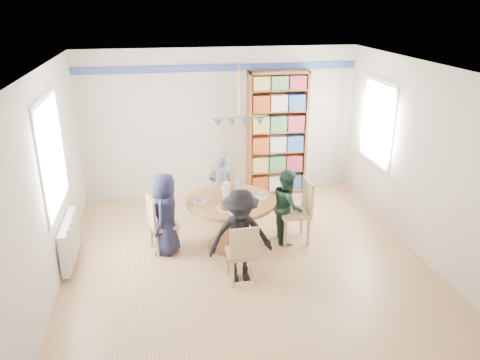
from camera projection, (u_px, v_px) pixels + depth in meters
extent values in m
plane|color=tan|center=(245.00, 258.00, 6.72)|extent=(5.00, 5.00, 0.00)
plane|color=white|center=(246.00, 67.00, 5.74)|extent=(5.00, 5.00, 0.00)
plane|color=beige|center=(220.00, 123.00, 8.52)|extent=(5.00, 0.00, 5.00)
plane|color=beige|center=(300.00, 270.00, 3.94)|extent=(5.00, 0.00, 5.00)
plane|color=beige|center=(48.00, 182.00, 5.82)|extent=(0.00, 5.00, 5.00)
plane|color=beige|center=(418.00, 159.00, 6.64)|extent=(0.00, 5.00, 5.00)
cube|color=navy|center=(219.00, 68.00, 8.14)|extent=(5.00, 0.02, 0.12)
cube|color=white|center=(51.00, 155.00, 6.01)|extent=(0.03, 1.32, 1.52)
cube|color=white|center=(53.00, 155.00, 6.01)|extent=(0.01, 1.20, 1.40)
cube|color=white|center=(378.00, 123.00, 7.75)|extent=(0.03, 1.12, 1.42)
cube|color=white|center=(377.00, 123.00, 7.75)|extent=(0.01, 1.00, 1.30)
cylinder|color=gold|center=(239.00, 90.00, 6.33)|extent=(0.01, 0.01, 0.75)
cylinder|color=gold|center=(239.00, 117.00, 6.47)|extent=(0.80, 0.02, 0.02)
cone|color=#3D67AD|center=(217.00, 124.00, 6.45)|extent=(0.11, 0.11, 0.10)
cone|color=#3D67AD|center=(232.00, 123.00, 6.48)|extent=(0.11, 0.11, 0.10)
cone|color=#3D67AD|center=(246.00, 122.00, 6.51)|extent=(0.11, 0.11, 0.10)
cone|color=#3D67AD|center=(260.00, 122.00, 6.55)|extent=(0.11, 0.11, 0.10)
cube|color=silver|center=(70.00, 241.00, 6.47)|extent=(0.10, 1.00, 0.60)
cube|color=silver|center=(69.00, 255.00, 6.12)|extent=(0.02, 0.06, 0.56)
cube|color=silver|center=(72.00, 247.00, 6.30)|extent=(0.02, 0.06, 0.56)
cube|color=silver|center=(74.00, 240.00, 6.48)|extent=(0.02, 0.06, 0.56)
cube|color=silver|center=(76.00, 234.00, 6.67)|extent=(0.02, 0.06, 0.56)
cube|color=silver|center=(78.00, 227.00, 6.85)|extent=(0.02, 0.06, 0.56)
cylinder|color=olive|center=(231.00, 201.00, 6.80)|extent=(1.30, 1.30, 0.05)
cylinder|color=olive|center=(231.00, 225.00, 6.93)|extent=(0.16, 0.16, 0.70)
cylinder|color=olive|center=(231.00, 244.00, 7.05)|extent=(0.70, 0.70, 0.04)
cube|color=tan|center=(164.00, 225.00, 6.80)|extent=(0.46, 0.46, 0.05)
cube|color=tan|center=(151.00, 213.00, 6.65)|extent=(0.13, 0.38, 0.45)
cube|color=tan|center=(178.00, 240.00, 6.81)|extent=(0.04, 0.04, 0.39)
cube|color=tan|center=(172.00, 231.00, 7.07)|extent=(0.04, 0.04, 0.39)
cube|color=tan|center=(157.00, 244.00, 6.69)|extent=(0.04, 0.04, 0.39)
cube|color=tan|center=(152.00, 235.00, 6.95)|extent=(0.04, 0.04, 0.39)
cube|color=tan|center=(294.00, 213.00, 7.04)|extent=(0.44, 0.44, 0.05)
cube|color=tan|center=(308.00, 196.00, 6.98)|extent=(0.05, 0.43, 0.52)
cube|color=tan|center=(280.00, 223.00, 7.26)|extent=(0.04, 0.04, 0.44)
cube|color=tan|center=(285.00, 234.00, 6.94)|extent=(0.04, 0.04, 0.44)
cube|color=tan|center=(301.00, 221.00, 7.32)|extent=(0.04, 0.04, 0.44)
cube|color=tan|center=(308.00, 232.00, 7.00)|extent=(0.04, 0.04, 0.44)
cube|color=tan|center=(222.00, 194.00, 7.78)|extent=(0.51, 0.51, 0.05)
cube|color=tan|center=(223.00, 176.00, 7.87)|extent=(0.41, 0.15, 0.50)
cube|color=tan|center=(210.00, 210.00, 7.73)|extent=(0.05, 0.05, 0.43)
cube|color=tan|center=(231.00, 211.00, 7.70)|extent=(0.05, 0.05, 0.43)
cube|color=tan|center=(214.00, 202.00, 8.04)|extent=(0.05, 0.05, 0.43)
cube|color=tan|center=(233.00, 203.00, 8.01)|extent=(0.05, 0.05, 0.43)
cube|color=tan|center=(242.00, 253.00, 6.06)|extent=(0.39, 0.39, 0.04)
cube|color=tan|center=(244.00, 244.00, 5.83)|extent=(0.37, 0.05, 0.44)
cube|color=tan|center=(250.00, 260.00, 6.31)|extent=(0.04, 0.04, 0.38)
cube|color=tan|center=(228.00, 262.00, 6.25)|extent=(0.04, 0.04, 0.38)
cube|color=tan|center=(255.00, 272.00, 6.03)|extent=(0.04, 0.04, 0.38)
cube|color=tan|center=(233.00, 274.00, 5.97)|extent=(0.04, 0.04, 0.38)
imported|color=#161831|center=(166.00, 214.00, 6.68)|extent=(0.54, 0.68, 1.22)
imported|color=#183125|center=(287.00, 206.00, 7.04)|extent=(0.51, 0.61, 1.14)
imported|color=gray|center=(221.00, 187.00, 7.66)|extent=(0.46, 0.32, 1.20)
imported|color=black|center=(241.00, 236.00, 5.99)|extent=(0.84, 0.50, 1.28)
cube|color=brown|center=(249.00, 135.00, 8.53)|extent=(0.04, 0.33, 2.29)
cube|color=brown|center=(304.00, 133.00, 8.70)|extent=(0.04, 0.33, 2.29)
cube|color=brown|center=(279.00, 72.00, 8.21)|extent=(1.09, 0.33, 0.04)
cube|color=brown|center=(275.00, 190.00, 9.02)|extent=(1.09, 0.33, 0.07)
cube|color=brown|center=(275.00, 132.00, 8.76)|extent=(1.09, 0.02, 2.29)
cube|color=brown|center=(276.00, 170.00, 8.88)|extent=(1.03, 0.31, 0.03)
cube|color=brown|center=(276.00, 151.00, 8.74)|extent=(1.03, 0.31, 0.03)
cube|color=brown|center=(277.00, 131.00, 8.60)|extent=(1.03, 0.31, 0.03)
cube|color=brown|center=(277.00, 111.00, 8.46)|extent=(1.03, 0.31, 0.03)
cube|color=brown|center=(278.00, 89.00, 8.32)|extent=(1.03, 0.31, 0.03)
cube|color=#923916|center=(259.00, 183.00, 8.89)|extent=(0.30, 0.24, 0.28)
cube|color=silver|center=(276.00, 182.00, 8.94)|extent=(0.30, 0.24, 0.28)
cube|color=#274E8F|center=(292.00, 181.00, 8.99)|extent=(0.30, 0.24, 0.28)
cube|color=gold|center=(259.00, 164.00, 8.75)|extent=(0.30, 0.24, 0.28)
cube|color=#3F724A|center=(276.00, 163.00, 8.80)|extent=(0.30, 0.24, 0.28)
cube|color=maroon|center=(293.00, 162.00, 8.85)|extent=(0.30, 0.24, 0.28)
cube|color=#923916|center=(260.00, 144.00, 8.61)|extent=(0.30, 0.24, 0.28)
cube|color=silver|center=(277.00, 143.00, 8.66)|extent=(0.30, 0.24, 0.28)
cube|color=#274E8F|center=(294.00, 142.00, 8.71)|extent=(0.30, 0.24, 0.28)
cube|color=gold|center=(260.00, 124.00, 8.47)|extent=(0.30, 0.24, 0.28)
cube|color=#3F724A|center=(277.00, 123.00, 8.52)|extent=(0.30, 0.24, 0.28)
cube|color=maroon|center=(295.00, 122.00, 8.58)|extent=(0.30, 0.24, 0.28)
cube|color=#923916|center=(260.00, 103.00, 8.33)|extent=(0.30, 0.24, 0.28)
cube|color=silver|center=(278.00, 102.00, 8.38)|extent=(0.30, 0.24, 0.28)
cube|color=#274E8F|center=(296.00, 102.00, 8.44)|extent=(0.30, 0.24, 0.28)
cube|color=gold|center=(261.00, 83.00, 8.20)|extent=(0.30, 0.24, 0.24)
cube|color=#3F724A|center=(279.00, 82.00, 8.25)|extent=(0.30, 0.24, 0.24)
cube|color=maroon|center=(297.00, 82.00, 8.31)|extent=(0.30, 0.24, 0.24)
cylinder|color=white|center=(227.00, 191.00, 6.81)|extent=(0.11, 0.11, 0.23)
sphere|color=white|center=(227.00, 184.00, 6.77)|extent=(0.09, 0.09, 0.09)
cylinder|color=silver|center=(237.00, 188.00, 6.86)|extent=(0.07, 0.07, 0.27)
cylinder|color=#3D67AD|center=(237.00, 179.00, 6.81)|extent=(0.03, 0.03, 0.03)
cylinder|color=white|center=(231.00, 192.00, 7.04)|extent=(0.29, 0.29, 0.01)
cylinder|color=brown|center=(231.00, 189.00, 7.02)|extent=(0.23, 0.23, 0.09)
cylinder|color=white|center=(227.00, 208.00, 6.51)|extent=(0.29, 0.29, 0.01)
cylinder|color=brown|center=(227.00, 205.00, 6.49)|extent=(0.23, 0.23, 0.09)
cylinder|color=white|center=(199.00, 202.00, 6.71)|extent=(0.19, 0.19, 0.01)
imported|color=white|center=(199.00, 199.00, 6.70)|extent=(0.12, 0.12, 0.09)
cylinder|color=white|center=(262.00, 197.00, 6.86)|extent=(0.19, 0.19, 0.01)
imported|color=white|center=(262.00, 195.00, 6.85)|extent=(0.10, 0.10, 0.09)
cylinder|color=white|center=(226.00, 188.00, 7.21)|extent=(0.19, 0.19, 0.01)
imported|color=white|center=(226.00, 185.00, 7.19)|extent=(0.12, 0.12, 0.09)
cylinder|color=white|center=(236.00, 213.00, 6.37)|extent=(0.19, 0.19, 0.01)
imported|color=white|center=(236.00, 210.00, 6.35)|extent=(0.10, 0.10, 0.09)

